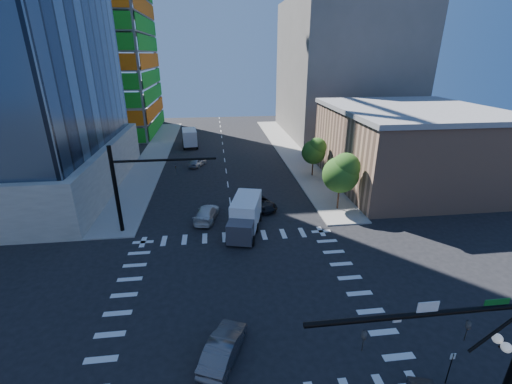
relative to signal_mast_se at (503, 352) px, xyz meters
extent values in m
plane|color=black|center=(-10.60, 11.50, -5.01)|extent=(160.00, 160.00, 0.00)
cube|color=silver|center=(-10.60, 11.50, -5.00)|extent=(20.00, 20.00, 0.01)
cube|color=gray|center=(1.90, 51.50, -4.93)|extent=(5.00, 60.00, 0.15)
cube|color=gray|center=(-23.10, 51.50, -4.93)|extent=(5.00, 60.00, 0.15)
cube|color=#1B941F|center=(-25.50, 73.50, 19.49)|extent=(0.12, 24.00, 49.00)
cube|color=#D65F0C|center=(-38.10, 60.90, 19.49)|extent=(24.00, 0.12, 49.00)
cube|color=tan|center=(14.40, 33.50, -0.01)|extent=(20.00, 22.00, 10.00)
cube|color=slate|center=(14.40, 33.50, 5.29)|extent=(20.50, 22.50, 0.60)
cube|color=#615D57|center=(16.40, 66.50, 8.99)|extent=(24.00, 30.00, 28.00)
cylinder|color=black|center=(-4.10, 0.00, 2.54)|extent=(10.00, 0.24, 0.24)
cylinder|color=black|center=(-0.50, 0.00, 1.44)|extent=(2.50, 0.14, 2.50)
imported|color=black|center=(-2.10, 0.00, 1.44)|extent=(0.16, 0.20, 1.00)
imported|color=black|center=(-6.60, 0.00, 1.44)|extent=(0.16, 0.20, 1.00)
cube|color=white|center=(-4.10, 0.00, 2.89)|extent=(0.90, 0.04, 0.50)
cube|color=#0D5E1B|center=(-1.10, 0.00, 2.84)|extent=(1.10, 0.04, 0.28)
cylinder|color=black|center=(0.30, 0.00, 0.34)|extent=(1.20, 0.08, 0.08)
sphere|color=white|center=(-0.20, 0.25, 0.54)|extent=(0.44, 0.44, 0.44)
sphere|color=white|center=(-0.20, -0.25, 0.54)|extent=(0.44, 0.44, 0.44)
cylinder|color=black|center=(-22.10, 23.00, -0.36)|extent=(0.40, 0.40, 9.00)
cylinder|color=black|center=(-17.10, 23.00, 2.54)|extent=(10.00, 0.24, 0.24)
imported|color=black|center=(-16.10, 23.00, 1.44)|extent=(0.16, 0.20, 1.00)
cylinder|color=#382316|center=(1.90, 25.50, -3.72)|extent=(0.20, 0.20, 2.27)
sphere|color=#1C4A13|center=(1.90, 25.50, -0.63)|extent=(4.16, 4.16, 4.16)
sphere|color=#3D6C24|center=(2.30, 25.20, 0.34)|extent=(3.25, 3.25, 3.25)
cylinder|color=#382316|center=(2.20, 37.50, -3.90)|extent=(0.20, 0.20, 1.92)
sphere|color=#1C4A13|center=(2.20, 37.50, -1.28)|extent=(3.52, 3.52, 3.52)
sphere|color=#3D6C24|center=(2.60, 37.20, -0.46)|extent=(2.75, 2.75, 2.75)
cylinder|color=black|center=(0.10, 2.50, -3.91)|extent=(0.06, 0.06, 2.20)
cube|color=silver|center=(0.10, 2.50, -3.01)|extent=(0.30, 0.03, 0.40)
imported|color=black|center=(-7.15, 27.05, -4.30)|extent=(4.27, 5.60, 1.41)
imported|color=silver|center=(-13.42, 24.75, -4.25)|extent=(3.16, 5.54, 1.51)
imported|color=#AAADB2|center=(-15.12, 44.70, -4.30)|extent=(3.25, 4.45, 1.41)
imported|color=#49494E|center=(-12.21, 5.78, -4.24)|extent=(3.30, 4.95, 1.54)
cube|color=white|center=(-9.49, 21.31, -2.99)|extent=(3.83, 5.80, 2.77)
cube|color=#43434B|center=(-9.49, 21.31, -3.68)|extent=(2.86, 2.48, 2.02)
cube|color=silver|center=(-17.10, 58.25, -2.94)|extent=(3.14, 5.68, 2.83)
cube|color=#43434B|center=(-17.10, 58.25, -3.65)|extent=(2.69, 2.20, 2.07)
camera|label=1|loc=(-12.15, -9.87, 12.16)|focal=24.00mm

